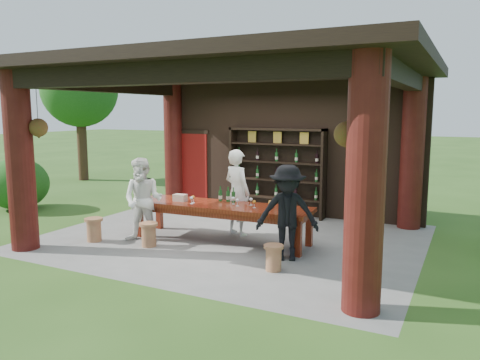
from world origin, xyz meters
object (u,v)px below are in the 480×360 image
at_px(napkin_basket, 180,198).
at_px(stool_near_left, 149,234).
at_px(host, 237,192).
at_px(tasting_table, 221,210).
at_px(guest_man, 287,213).
at_px(stool_near_right, 274,257).
at_px(wine_shelf, 276,172).
at_px(guest_woman, 143,200).
at_px(stool_far_left, 94,229).

bearing_deg(napkin_basket, stool_near_left, -99.61).
bearing_deg(host, tasting_table, 103.65).
relative_size(guest_man, napkin_basket, 6.43).
bearing_deg(stool_near_right, guest_man, 91.29).
height_order(wine_shelf, tasting_table, wine_shelf).
xyz_separation_m(guest_woman, napkin_basket, (0.44, 0.64, -0.02)).
relative_size(tasting_table, napkin_basket, 14.19).
distance_m(stool_far_left, guest_woman, 1.17).
distance_m(host, guest_woman, 1.93).
distance_m(wine_shelf, guest_man, 3.63).
bearing_deg(wine_shelf, tasting_table, -91.35).
xyz_separation_m(stool_near_left, stool_far_left, (-1.21, -0.19, 0.00)).
distance_m(tasting_table, stool_near_left, 1.48).
height_order(stool_near_left, stool_near_right, stool_near_left).
height_order(wine_shelf, host, wine_shelf).
relative_size(host, guest_man, 1.08).
relative_size(stool_far_left, guest_man, 0.28).
relative_size(wine_shelf, stool_near_left, 5.34).
bearing_deg(stool_far_left, wine_shelf, 59.07).
xyz_separation_m(host, guest_man, (1.54, -1.12, -0.07)).
xyz_separation_m(tasting_table, guest_woman, (-1.35, -0.73, 0.20)).
relative_size(tasting_table, guest_man, 2.21).
bearing_deg(guest_man, tasting_table, 141.71).
height_order(wine_shelf, stool_near_right, wine_shelf).
height_order(host, napkin_basket, host).
bearing_deg(stool_far_left, napkin_basket, 38.28).
height_order(tasting_table, stool_near_left, tasting_table).
xyz_separation_m(host, guest_woman, (-1.41, -1.31, -0.06)).
height_order(host, guest_man, host).
bearing_deg(stool_near_right, stool_near_left, 175.41).
height_order(tasting_table, guest_woman, guest_woman).
relative_size(stool_far_left, host, 0.26).
bearing_deg(wine_shelf, napkin_basket, -109.12).
xyz_separation_m(guest_man, napkin_basket, (-2.51, 0.45, -0.02)).
height_order(stool_far_left, napkin_basket, napkin_basket).
xyz_separation_m(wine_shelf, stool_near_left, (-1.13, -3.70, -0.85)).
relative_size(stool_far_left, guest_woman, 0.28).
bearing_deg(stool_near_left, napkin_basket, 80.39).
distance_m(host, napkin_basket, 1.19).
bearing_deg(wine_shelf, stool_near_left, -106.94).
height_order(stool_near_left, napkin_basket, napkin_basket).
xyz_separation_m(tasting_table, stool_far_left, (-2.27, -1.15, -0.39)).
bearing_deg(stool_near_right, stool_far_left, 179.69).
bearing_deg(stool_near_right, tasting_table, 143.97).
height_order(stool_near_left, stool_far_left, stool_far_left).
bearing_deg(stool_near_left, stool_far_left, -170.88).
distance_m(guest_woman, guest_man, 2.96).
height_order(tasting_table, guest_man, guest_man).
distance_m(wine_shelf, stool_near_left, 3.96).
height_order(stool_near_right, stool_far_left, stool_far_left).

